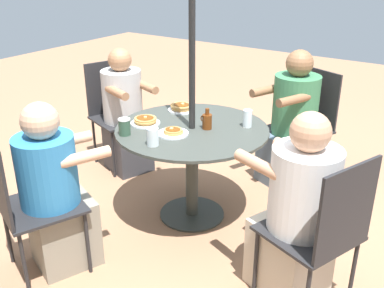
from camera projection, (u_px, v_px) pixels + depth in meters
ground_plane at (192, 214)px, 3.52m from camera, size 12.00×12.00×0.00m
patio_table at (192, 147)px, 3.29m from camera, size 1.11×1.11×0.73m
umbrella_pole at (192, 74)px, 3.07m from camera, size 0.05×0.05×2.25m
patio_chair_north at (307, 119)px, 3.93m from camera, size 0.59×0.59×0.97m
diner_north at (291, 125)px, 3.84m from camera, size 0.53×0.60×1.17m
patio_chair_east at (115, 108)px, 4.20m from camera, size 0.58×0.58×0.97m
diner_east at (125, 117)px, 4.08m from camera, size 0.56×0.49×1.13m
patio_chair_south at (24, 198)px, 2.68m from camera, size 0.59×0.59×0.97m
diner_south at (55, 195)px, 2.79m from camera, size 0.50×0.58×1.12m
patio_chair_west at (324, 228)px, 2.39m from camera, size 0.59×0.59×0.97m
diner_west at (297, 216)px, 2.54m from camera, size 0.61×0.53×1.16m
pancake_plate_a at (173, 132)px, 3.11m from camera, size 0.22×0.22×0.05m
pancake_plate_b at (145, 121)px, 3.29m from camera, size 0.22×0.22×0.06m
pancake_plate_c at (182, 108)px, 3.56m from camera, size 0.22×0.22×0.06m
syrup_bottle at (207, 121)px, 3.19m from camera, size 0.09×0.07×0.15m
coffee_cup at (124, 127)px, 3.09m from camera, size 0.08×0.08×0.12m
drinking_glass_a at (153, 137)px, 2.92m from camera, size 0.08×0.08×0.12m
drinking_glass_b at (247, 118)px, 3.23m from camera, size 0.07×0.07×0.13m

